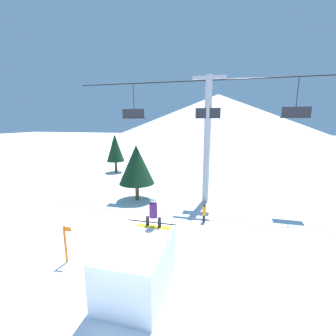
{
  "coord_description": "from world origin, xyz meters",
  "views": [
    {
      "loc": [
        2.76,
        -6.01,
        6.23
      ],
      "look_at": [
        -0.13,
        5.68,
        3.74
      ],
      "focal_mm": 24.0,
      "sensor_mm": 36.0,
      "label": 1
    }
  ],
  "objects_px": {
    "snowboarder": "(153,212)",
    "pine_tree_near": "(136,164)",
    "snow_ramp": "(138,265)",
    "distant_skier": "(204,212)",
    "trail_marker": "(66,243)"
  },
  "relations": [
    {
      "from": "trail_marker",
      "to": "pine_tree_near",
      "type": "bearing_deg",
      "value": 90.1
    },
    {
      "from": "snowboarder",
      "to": "trail_marker",
      "type": "xyz_separation_m",
      "value": [
        -3.92,
        -0.55,
        -1.63
      ]
    },
    {
      "from": "snow_ramp",
      "to": "snowboarder",
      "type": "xyz_separation_m",
      "value": [
        0.23,
        1.25,
        1.61
      ]
    },
    {
      "from": "snowboarder",
      "to": "trail_marker",
      "type": "bearing_deg",
      "value": -171.99
    },
    {
      "from": "pine_tree_near",
      "to": "distant_skier",
      "type": "relative_size",
      "value": 3.63
    },
    {
      "from": "pine_tree_near",
      "to": "snow_ramp",
      "type": "bearing_deg",
      "value": -68.26
    },
    {
      "from": "pine_tree_near",
      "to": "trail_marker",
      "type": "height_order",
      "value": "pine_tree_near"
    },
    {
      "from": "snowboarder",
      "to": "distant_skier",
      "type": "height_order",
      "value": "snowboarder"
    },
    {
      "from": "snow_ramp",
      "to": "distant_skier",
      "type": "xyz_separation_m",
      "value": [
        1.92,
        6.4,
        -0.3
      ]
    },
    {
      "from": "snowboarder",
      "to": "pine_tree_near",
      "type": "relative_size",
      "value": 0.33
    },
    {
      "from": "snow_ramp",
      "to": "trail_marker",
      "type": "relative_size",
      "value": 1.92
    },
    {
      "from": "trail_marker",
      "to": "snow_ramp",
      "type": "bearing_deg",
      "value": -10.77
    },
    {
      "from": "pine_tree_near",
      "to": "distant_skier",
      "type": "distance_m",
      "value": 6.71
    },
    {
      "from": "trail_marker",
      "to": "distant_skier",
      "type": "xyz_separation_m",
      "value": [
        5.61,
        5.7,
        -0.27
      ]
    },
    {
      "from": "snow_ramp",
      "to": "snowboarder",
      "type": "distance_m",
      "value": 2.05
    }
  ]
}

